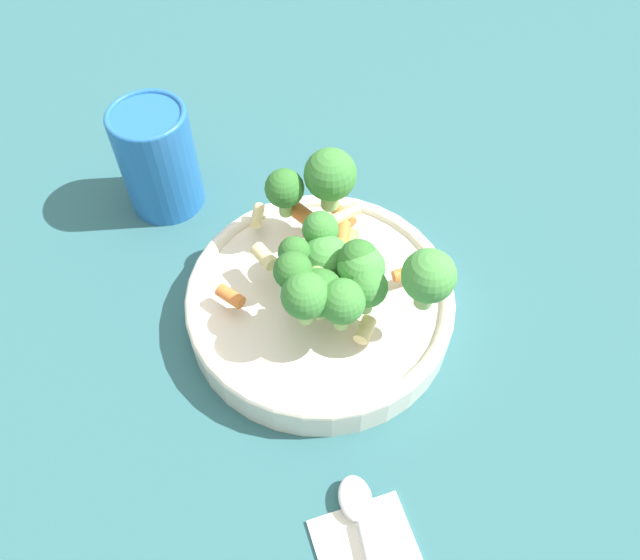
# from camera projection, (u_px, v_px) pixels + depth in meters

# --- Properties ---
(ground_plane) EXTENTS (3.00, 3.00, 0.00)m
(ground_plane) POSITION_uv_depth(u_px,v_px,m) (320.00, 314.00, 0.59)
(ground_plane) COLOR #2D6066
(bowl) EXTENTS (0.24, 0.24, 0.04)m
(bowl) POSITION_uv_depth(u_px,v_px,m) (320.00, 302.00, 0.57)
(bowl) COLOR silver
(bowl) RESTS_ON ground_plane
(pasta_salad) EXTENTS (0.22, 0.15, 0.09)m
(pasta_salad) POSITION_uv_depth(u_px,v_px,m) (337.00, 255.00, 0.51)
(pasta_salad) COLOR #8CB766
(pasta_salad) RESTS_ON bowl
(cup) EXTENTS (0.08, 0.08, 0.12)m
(cup) POSITION_uv_depth(u_px,v_px,m) (158.00, 158.00, 0.63)
(cup) COLOR #2366B2
(cup) RESTS_ON ground_plane
(spoon) EXTENTS (0.14, 0.12, 0.01)m
(spoon) POSITION_uv_depth(u_px,v_px,m) (366.00, 544.00, 0.46)
(spoon) COLOR silver
(spoon) RESTS_ON napkin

